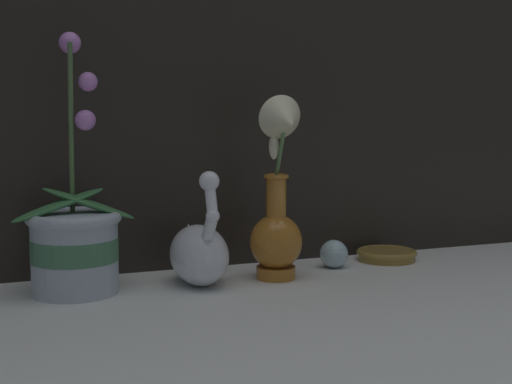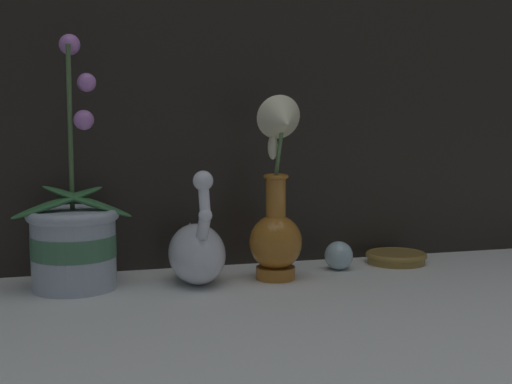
{
  "view_description": "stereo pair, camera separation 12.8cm",
  "coord_description": "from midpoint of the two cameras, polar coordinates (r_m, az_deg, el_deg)",
  "views": [
    {
      "loc": [
        -0.46,
        -1.07,
        0.3
      ],
      "look_at": [
        0.0,
        0.12,
        0.16
      ],
      "focal_mm": 50.0,
      "sensor_mm": 36.0,
      "label": 1
    },
    {
      "loc": [
        -0.33,
        -1.11,
        0.3
      ],
      "look_at": [
        0.0,
        0.12,
        0.16
      ],
      "focal_mm": 50.0,
      "sensor_mm": 36.0,
      "label": 2
    }
  ],
  "objects": [
    {
      "name": "swan_figurine",
      "position": [
        1.25,
        -7.53,
        -4.75
      ],
      "size": [
        0.1,
        0.18,
        0.2
      ],
      "color": "white",
      "rests_on": "ground_plane"
    },
    {
      "name": "orchid_potted_plant",
      "position": [
        1.23,
        -17.22,
        -3.85
      ],
      "size": [
        0.21,
        0.16,
        0.43
      ],
      "color": "#B2BCCC",
      "rests_on": "ground_plane"
    },
    {
      "name": "ground_plane",
      "position": [
        1.19,
        -1.05,
        -8.14
      ],
      "size": [
        2.8,
        2.8,
        0.0
      ],
      "primitive_type": "plane",
      "color": "silver"
    },
    {
      "name": "amber_dish",
      "position": [
        1.47,
        7.96,
        -4.97
      ],
      "size": [
        0.12,
        0.12,
        0.02
      ],
      "color": "olive",
      "rests_on": "ground_plane"
    },
    {
      "name": "blue_vase",
      "position": [
        1.27,
        -1.09,
        -1.61
      ],
      "size": [
        0.09,
        0.13,
        0.33
      ],
      "color": "#B26B23",
      "rests_on": "ground_plane"
    },
    {
      "name": "glass_sphere",
      "position": [
        1.38,
        3.62,
        -4.99
      ],
      "size": [
        0.05,
        0.05,
        0.05
      ],
      "color": "silver",
      "rests_on": "ground_plane"
    }
  ]
}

